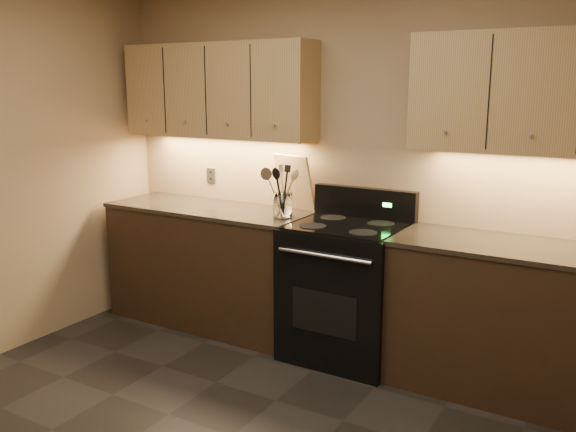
% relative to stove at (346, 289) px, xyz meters
% --- Properties ---
extents(wall_back, '(4.00, 0.04, 2.60)m').
position_rel_stove_xyz_m(wall_back, '(-0.08, 0.32, 0.82)').
color(wall_back, tan).
rests_on(wall_back, ground).
extents(counter_left, '(1.62, 0.62, 0.93)m').
position_rel_stove_xyz_m(counter_left, '(-1.18, 0.02, -0.01)').
color(counter_left, black).
rests_on(counter_left, ground).
extents(counter_right, '(1.46, 0.62, 0.93)m').
position_rel_stove_xyz_m(counter_right, '(1.10, 0.02, -0.01)').
color(counter_right, black).
rests_on(counter_right, ground).
extents(stove, '(0.76, 0.68, 1.14)m').
position_rel_stove_xyz_m(stove, '(0.00, 0.00, 0.00)').
color(stove, black).
rests_on(stove, ground).
extents(upper_cab_left, '(1.60, 0.30, 0.70)m').
position_rel_stove_xyz_m(upper_cab_left, '(-1.18, 0.17, 1.32)').
color(upper_cab_left, tan).
rests_on(upper_cab_left, wall_back).
extents(upper_cab_right, '(1.44, 0.30, 0.70)m').
position_rel_stove_xyz_m(upper_cab_right, '(1.10, 0.17, 1.32)').
color(upper_cab_right, tan).
rests_on(upper_cab_right, wall_back).
extents(outlet_plate, '(0.08, 0.01, 0.12)m').
position_rel_stove_xyz_m(outlet_plate, '(-1.38, 0.31, 0.64)').
color(outlet_plate, '#B2B5BA').
rests_on(outlet_plate, wall_back).
extents(utensil_crock, '(0.16, 0.16, 0.17)m').
position_rel_stove_xyz_m(utensil_crock, '(-0.50, -0.01, 0.53)').
color(utensil_crock, white).
rests_on(utensil_crock, counter_left).
extents(cutting_board, '(0.35, 0.20, 0.42)m').
position_rel_stove_xyz_m(cutting_board, '(-0.56, 0.26, 0.66)').
color(cutting_board, tan).
rests_on(cutting_board, counter_left).
extents(wooden_spoon, '(0.15, 0.17, 0.34)m').
position_rel_stove_xyz_m(wooden_spoon, '(-0.53, -0.02, 0.63)').
color(wooden_spoon, tan).
rests_on(wooden_spoon, utensil_crock).
extents(black_spoon, '(0.07, 0.16, 0.35)m').
position_rel_stove_xyz_m(black_spoon, '(-0.51, 0.01, 0.64)').
color(black_spoon, black).
rests_on(black_spoon, utensil_crock).
extents(black_turner, '(0.11, 0.21, 0.38)m').
position_rel_stove_xyz_m(black_turner, '(-0.50, -0.03, 0.65)').
color(black_turner, black).
rests_on(black_turner, utensil_crock).
extents(steel_spatula, '(0.17, 0.15, 0.38)m').
position_rel_stove_xyz_m(steel_spatula, '(-0.48, -0.01, 0.65)').
color(steel_spatula, silver).
rests_on(steel_spatula, utensil_crock).
extents(steel_skimmer, '(0.24, 0.10, 0.35)m').
position_rel_stove_xyz_m(steel_skimmer, '(-0.48, -0.03, 0.64)').
color(steel_skimmer, silver).
rests_on(steel_skimmer, utensil_crock).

